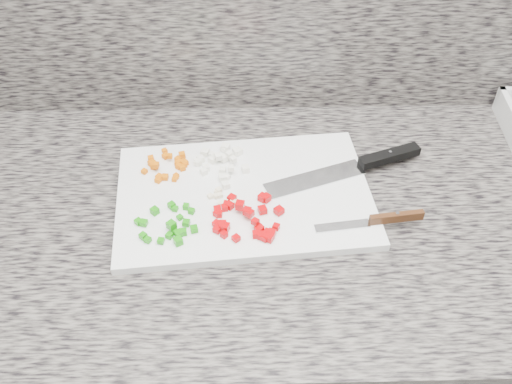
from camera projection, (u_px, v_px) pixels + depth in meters
cabinet at (294, 352)px, 1.29m from camera, size 3.92×0.62×0.86m
countertop at (306, 215)px, 0.98m from camera, size 3.96×0.64×0.04m
cutting_board at (244, 196)px, 0.98m from camera, size 0.46×0.33×0.01m
carrot_pile at (168, 165)px, 1.02m from camera, size 0.08×0.09×0.02m
onion_pile at (221, 161)px, 1.02m from camera, size 0.10×0.12×0.02m
green_pepper_pile at (170, 225)px, 0.91m from camera, size 0.11×0.10×0.02m
red_pepper_pile at (246, 218)px, 0.92m from camera, size 0.12×0.11×0.02m
garlic_pile at (222, 198)px, 0.96m from camera, size 0.06×0.04×0.01m
chef_knife at (364, 164)px, 1.02m from camera, size 0.29×0.13×0.02m
paring_knife at (383, 219)px, 0.92m from camera, size 0.18×0.04×0.02m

